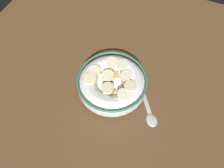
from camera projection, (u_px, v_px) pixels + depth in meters
ground_plane at (112, 91)px, 60.25cm from camera, size 95.31×95.31×2.00cm
cereal_bowl at (112, 84)px, 56.85cm from camera, size 18.06×18.06×5.97cm
spoon at (149, 112)px, 55.61cm from camera, size 12.30×9.42×0.80cm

